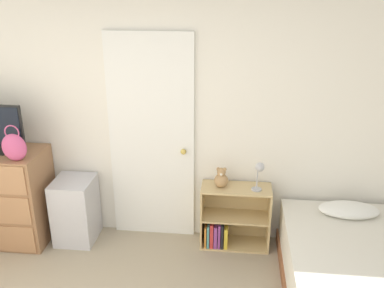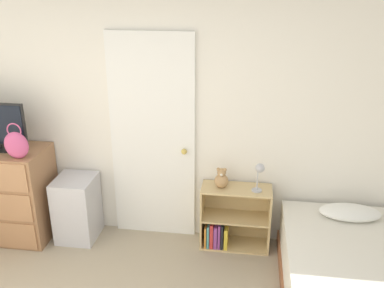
# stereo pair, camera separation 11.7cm
# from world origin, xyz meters

# --- Properties ---
(wall_back) EXTENTS (10.00, 0.06, 2.55)m
(wall_back) POSITION_xyz_m (0.00, 2.21, 1.27)
(wall_back) COLOR white
(wall_back) RESTS_ON ground_plane
(door_closed) EXTENTS (0.83, 0.09, 2.08)m
(door_closed) POSITION_xyz_m (-0.03, 2.16, 1.04)
(door_closed) COLOR white
(door_closed) RESTS_ON ground_plane
(dresser) EXTENTS (0.86, 0.54, 0.96)m
(dresser) POSITION_xyz_m (-1.50, 1.89, 0.48)
(dresser) COLOR #996B47
(dresser) RESTS_ON ground_plane
(handbag) EXTENTS (0.23, 0.10, 0.34)m
(handbag) POSITION_xyz_m (-1.21, 1.72, 1.09)
(handbag) COLOR #C64C7F
(handbag) RESTS_ON dresser
(storage_bin) EXTENTS (0.38, 0.42, 0.66)m
(storage_bin) POSITION_xyz_m (-0.80, 1.95, 0.33)
(storage_bin) COLOR silver
(storage_bin) RESTS_ON ground_plane
(bookshelf) EXTENTS (0.67, 0.29, 0.64)m
(bookshelf) POSITION_xyz_m (0.75, 2.02, 0.27)
(bookshelf) COLOR tan
(bookshelf) RESTS_ON ground_plane
(teddy_bear) EXTENTS (0.13, 0.13, 0.20)m
(teddy_bear) POSITION_xyz_m (0.66, 2.02, 0.73)
(teddy_bear) COLOR tan
(teddy_bear) RESTS_ON bookshelf
(desk_lamp) EXTENTS (0.11, 0.11, 0.29)m
(desk_lamp) POSITION_xyz_m (1.01, 1.98, 0.85)
(desk_lamp) COLOR #B2B2B7
(desk_lamp) RESTS_ON bookshelf
(bed) EXTENTS (1.22, 1.87, 0.59)m
(bed) POSITION_xyz_m (1.84, 1.24, 0.24)
(bed) COLOR brown
(bed) RESTS_ON ground_plane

